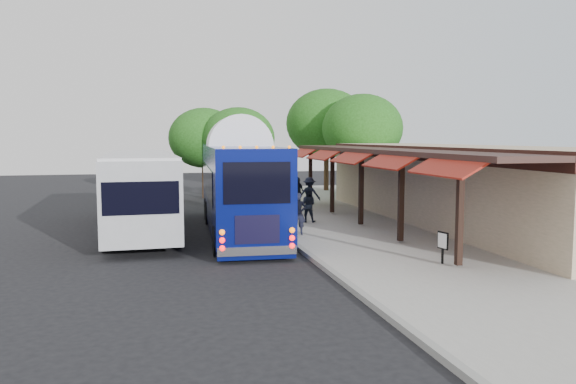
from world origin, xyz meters
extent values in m
plane|color=black|center=(0.00, 0.00, 0.00)|extent=(90.00, 90.00, 0.00)
cube|color=#9E9B93|center=(5.00, 4.00, 0.07)|extent=(10.00, 40.00, 0.15)
cube|color=gray|center=(0.05, 4.00, 0.07)|extent=(0.20, 40.00, 0.16)
cube|color=tan|center=(8.50, 4.00, 1.80)|extent=(5.00, 20.00, 3.60)
cube|color=black|center=(5.98, 4.00, 3.30)|extent=(0.06, 20.00, 0.60)
cube|color=#331E19|center=(4.90, 4.00, 3.40)|extent=(2.60, 20.00, 0.18)
cube|color=black|center=(3.78, -4.00, 1.80)|extent=(0.18, 0.18, 3.16)
cube|color=maroon|center=(3.35, -4.00, 3.15)|extent=(1.00, 3.20, 0.57)
cube|color=black|center=(3.78, 0.00, 1.80)|extent=(0.18, 0.18, 3.16)
cube|color=maroon|center=(3.35, 0.00, 3.15)|extent=(1.00, 3.20, 0.57)
cube|color=black|center=(3.78, 4.00, 1.80)|extent=(0.18, 0.18, 3.16)
cube|color=maroon|center=(3.35, 4.00, 3.15)|extent=(1.00, 3.20, 0.57)
cube|color=black|center=(3.78, 8.00, 1.80)|extent=(0.18, 0.18, 3.16)
cube|color=maroon|center=(3.35, 8.00, 3.15)|extent=(1.00, 3.20, 0.57)
cube|color=black|center=(3.78, 12.00, 1.80)|extent=(0.18, 0.18, 3.16)
cube|color=maroon|center=(3.35, 12.00, 3.15)|extent=(1.00, 3.20, 0.57)
sphere|color=teal|center=(4.20, -2.00, 2.88)|extent=(0.26, 0.26, 0.26)
sphere|color=teal|center=(4.20, 3.00, 2.88)|extent=(0.26, 0.26, 0.26)
sphere|color=teal|center=(4.20, 8.00, 2.88)|extent=(0.26, 0.26, 0.26)
cube|color=#07105C|center=(-1.45, 4.48, 2.04)|extent=(3.23, 12.20, 3.17)
cube|color=#07105C|center=(-1.45, 4.48, 0.30)|extent=(3.18, 12.07, 0.35)
ellipsoid|color=white|center=(-1.45, 4.48, 3.60)|extent=(3.22, 11.96, 0.56)
cube|color=black|center=(-1.45, -1.57, 2.57)|extent=(2.10, 0.15, 1.31)
cube|color=silver|center=(-1.45, -1.50, 0.42)|extent=(2.52, 0.32, 0.28)
sphere|color=#FF0C0C|center=(-2.55, -1.59, 0.68)|extent=(0.18, 0.18, 0.18)
sphere|color=#FF0C0C|center=(-0.35, -1.59, 0.68)|extent=(0.18, 0.18, 0.18)
cylinder|color=black|center=(-2.61, -0.11, 0.52)|extent=(0.36, 1.06, 1.05)
cylinder|color=black|center=(-0.29, -0.11, 0.52)|extent=(0.36, 1.06, 1.05)
cylinder|color=black|center=(-2.61, 8.34, 0.52)|extent=(0.36, 1.06, 1.05)
cylinder|color=black|center=(-0.29, 8.34, 0.52)|extent=(0.36, 1.06, 1.05)
cube|color=#96999E|center=(-5.46, 5.98, 1.79)|extent=(2.97, 12.38, 2.84)
cube|color=black|center=(-6.81, 5.98, 2.04)|extent=(0.28, 10.47, 1.07)
cube|color=black|center=(-4.11, 5.98, 2.04)|extent=(0.28, 10.47, 1.07)
cube|color=silver|center=(-5.46, 5.98, 3.26)|extent=(2.91, 12.13, 0.11)
cylinder|color=black|center=(-6.69, 1.67, 0.51)|extent=(0.32, 1.04, 1.03)
cylinder|color=black|center=(-4.23, 1.67, 0.51)|extent=(0.32, 1.04, 1.03)
cylinder|color=black|center=(-6.69, 9.68, 0.51)|extent=(0.32, 1.04, 1.03)
cylinder|color=black|center=(-4.23, 9.68, 0.51)|extent=(0.32, 1.04, 1.03)
imported|color=black|center=(0.60, 2.52, 0.98)|extent=(0.66, 0.48, 1.66)
imported|color=black|center=(1.84, 5.64, 0.93)|extent=(0.93, 0.83, 1.56)
imported|color=black|center=(2.86, 11.28, 0.97)|extent=(0.98, 0.93, 1.63)
imported|color=black|center=(2.97, 9.31, 1.03)|extent=(1.31, 1.10, 1.76)
cube|color=black|center=(3.58, -3.43, 0.64)|extent=(0.06, 0.06, 0.98)
cube|color=black|center=(3.58, -3.43, 0.86)|extent=(0.14, 0.44, 0.53)
cube|color=white|center=(3.55, -3.43, 0.86)|extent=(0.09, 0.37, 0.44)
cylinder|color=#382314|center=(0.32, 16.39, 1.32)|extent=(0.36, 0.36, 2.65)
ellipsoid|color=#1D4912|center=(0.32, 16.39, 3.91)|extent=(4.57, 4.57, 3.88)
cylinder|color=#382314|center=(7.26, 20.08, 1.68)|extent=(0.36, 0.36, 3.36)
ellipsoid|color=#1D4912|center=(7.26, 20.08, 4.97)|extent=(5.81, 5.81, 4.94)
cylinder|color=#382314|center=(8.58, 16.41, 1.54)|extent=(0.36, 0.36, 3.09)
ellipsoid|color=#1D4912|center=(8.58, 16.41, 4.56)|extent=(5.33, 5.33, 4.53)
cylinder|color=#382314|center=(-1.63, 18.26, 1.33)|extent=(0.36, 0.36, 2.66)
ellipsoid|color=#1D4912|center=(-1.63, 18.26, 3.93)|extent=(4.60, 4.60, 3.91)
camera|label=1|loc=(-4.91, -18.62, 3.98)|focal=35.00mm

